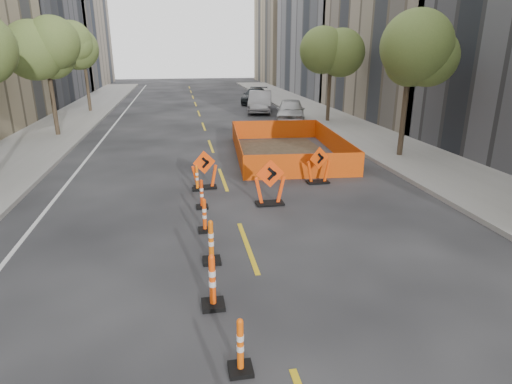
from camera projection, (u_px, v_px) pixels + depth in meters
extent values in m
plane|color=black|center=(285.00, 349.00, 7.20)|extent=(140.00, 140.00, 0.00)
cube|color=gray|center=(411.00, 156.00, 19.88)|extent=(4.00, 90.00, 0.15)
cube|color=#4C4C51|center=(0.00, 23.00, 38.69)|extent=(12.00, 16.00, 14.00)
cube|color=gray|center=(46.00, 4.00, 53.03)|extent=(12.00, 20.00, 20.00)
cube|color=gray|center=(441.00, 16.00, 30.02)|extent=(12.00, 16.00, 14.00)
cube|color=tan|center=(303.00, 25.00, 62.17)|extent=(12.00, 14.00, 16.00)
cylinder|color=#382B1E|center=(54.00, 109.00, 23.95)|extent=(0.24, 0.24, 3.15)
sphere|color=#506A2D|center=(46.00, 53.00, 23.00)|extent=(2.80, 2.80, 2.80)
cylinder|color=#382B1E|center=(88.00, 92.00, 33.28)|extent=(0.24, 0.24, 3.15)
sphere|color=#506A2D|center=(83.00, 52.00, 32.33)|extent=(2.80, 2.80, 2.80)
cylinder|color=#382B1E|center=(403.00, 124.00, 19.30)|extent=(0.24, 0.24, 3.15)
sphere|color=#506A2D|center=(410.00, 55.00, 18.35)|extent=(2.80, 2.80, 2.80)
cylinder|color=#382B1E|center=(329.00, 99.00, 28.63)|extent=(0.24, 0.24, 3.15)
sphere|color=#506A2D|center=(331.00, 53.00, 27.68)|extent=(2.80, 2.80, 2.80)
imported|color=silver|center=(291.00, 111.00, 29.00)|extent=(3.00, 4.96, 1.58)
imported|color=gray|center=(260.00, 102.00, 33.83)|extent=(2.77, 5.19, 1.63)
imported|color=black|center=(255.00, 96.00, 39.03)|extent=(3.41, 5.12, 1.38)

